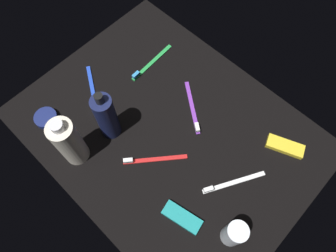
# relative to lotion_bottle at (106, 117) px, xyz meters

# --- Properties ---
(ground_plane) EXTENTS (0.84, 0.64, 0.01)m
(ground_plane) POSITION_rel_lotion_bottle_xyz_m (-0.12, -0.11, -0.09)
(ground_plane) COLOR black
(lotion_bottle) EXTENTS (0.06, 0.06, 0.20)m
(lotion_bottle) POSITION_rel_lotion_bottle_xyz_m (0.00, 0.00, 0.00)
(lotion_bottle) COLOR #171E46
(lotion_bottle) RESTS_ON ground_plane
(bodywash_bottle) EXTENTS (0.07, 0.07, 0.20)m
(bodywash_bottle) POSITION_rel_lotion_bottle_xyz_m (0.01, 0.12, 0.00)
(bodywash_bottle) COLOR silver
(bodywash_bottle) RESTS_ON ground_plane
(deodorant_stick) EXTENTS (0.05, 0.05, 0.11)m
(deodorant_stick) POSITION_rel_lotion_bottle_xyz_m (-0.44, -0.01, -0.03)
(deodorant_stick) COLOR silver
(deodorant_stick) RESTS_ON ground_plane
(toothbrush_white) EXTENTS (0.10, 0.16, 0.02)m
(toothbrush_white) POSITION_rel_lotion_bottle_xyz_m (-0.35, -0.12, -0.08)
(toothbrush_white) COLOR white
(toothbrush_white) RESTS_ON ground_plane
(toothbrush_green) EXTENTS (0.02, 0.18, 0.02)m
(toothbrush_green) POSITION_rel_lotion_bottle_xyz_m (0.08, -0.24, -0.08)
(toothbrush_green) COLOR green
(toothbrush_green) RESTS_ON ground_plane
(toothbrush_red) EXTENTS (0.13, 0.14, 0.02)m
(toothbrush_red) POSITION_rel_lotion_bottle_xyz_m (-0.15, -0.02, -0.08)
(toothbrush_red) COLOR red
(toothbrush_red) RESTS_ON ground_plane
(toothbrush_purple) EXTENTS (0.15, 0.12, 0.02)m
(toothbrush_purple) POSITION_rel_lotion_bottle_xyz_m (-0.13, -0.21, -0.08)
(toothbrush_purple) COLOR purple
(toothbrush_purple) RESTS_ON ground_plane
(toothbrush_blue) EXTENTS (0.16, 0.10, 0.02)m
(toothbrush_blue) POSITION_rel_lotion_bottle_xyz_m (0.14, -0.04, -0.08)
(toothbrush_blue) COLOR blue
(toothbrush_blue) RESTS_ON ground_plane
(snack_bar_teal) EXTENTS (0.11, 0.06, 0.01)m
(snack_bar_teal) POSITION_rel_lotion_bottle_xyz_m (-0.32, 0.04, -0.08)
(snack_bar_teal) COLOR teal
(snack_bar_teal) RESTS_ON ground_plane
(snack_bar_yellow) EXTENTS (0.11, 0.08, 0.01)m
(snack_bar_yellow) POSITION_rel_lotion_bottle_xyz_m (-0.40, -0.31, -0.08)
(snack_bar_yellow) COLOR yellow
(snack_bar_yellow) RESTS_ON ground_plane
(cream_tin_left) EXTENTS (0.07, 0.07, 0.02)m
(cream_tin_left) POSITION_rel_lotion_bottle_xyz_m (0.16, 0.11, -0.08)
(cream_tin_left) COLOR navy
(cream_tin_left) RESTS_ON ground_plane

